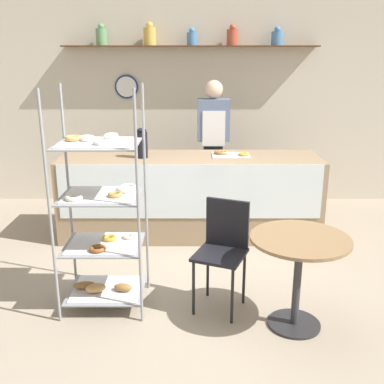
# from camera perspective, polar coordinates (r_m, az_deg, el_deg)

# --- Properties ---
(ground_plane) EXTENTS (14.00, 14.00, 0.00)m
(ground_plane) POSITION_cam_1_polar(r_m,az_deg,el_deg) (4.07, -0.03, -12.70)
(ground_plane) COLOR gray
(back_wall) EXTENTS (10.00, 0.30, 2.70)m
(back_wall) POSITION_cam_1_polar(r_m,az_deg,el_deg) (6.30, 0.08, 11.15)
(back_wall) COLOR beige
(back_wall) RESTS_ON ground_plane
(display_counter) EXTENTS (2.91, 0.78, 0.92)m
(display_counter) POSITION_cam_1_polar(r_m,az_deg,el_deg) (5.16, 0.05, -0.48)
(display_counter) COLOR #937A5B
(display_counter) RESTS_ON ground_plane
(pastry_rack) EXTENTS (0.67, 0.55, 1.80)m
(pastry_rack) POSITION_cam_1_polar(r_m,az_deg,el_deg) (3.66, -11.06, -3.25)
(pastry_rack) COLOR gray
(pastry_rack) RESTS_ON ground_plane
(person_worker) EXTENTS (0.39, 0.23, 1.73)m
(person_worker) POSITION_cam_1_polar(r_m,az_deg,el_deg) (5.58, 2.97, 6.08)
(person_worker) COLOR #282833
(person_worker) RESTS_ON ground_plane
(cafe_table) EXTENTS (0.74, 0.74, 0.74)m
(cafe_table) POSITION_cam_1_polar(r_m,az_deg,el_deg) (3.47, 13.66, -8.38)
(cafe_table) COLOR #262628
(cafe_table) RESTS_ON ground_plane
(cafe_chair) EXTENTS (0.50, 0.50, 0.90)m
(cafe_chair) POSITION_cam_1_polar(r_m,az_deg,el_deg) (3.67, 4.27, -6.45)
(cafe_chair) COLOR black
(cafe_chair) RESTS_ON ground_plane
(coffee_carafe) EXTENTS (0.12, 0.12, 0.33)m
(coffee_carafe) POSITION_cam_1_polar(r_m,az_deg,el_deg) (4.98, -6.09, 6.17)
(coffee_carafe) COLOR black
(coffee_carafe) RESTS_ON display_counter
(donut_tray_counter) EXTENTS (0.42, 0.29, 0.04)m
(donut_tray_counter) POSITION_cam_1_polar(r_m,az_deg,el_deg) (5.10, 5.08, 4.80)
(donut_tray_counter) COLOR silver
(donut_tray_counter) RESTS_ON display_counter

